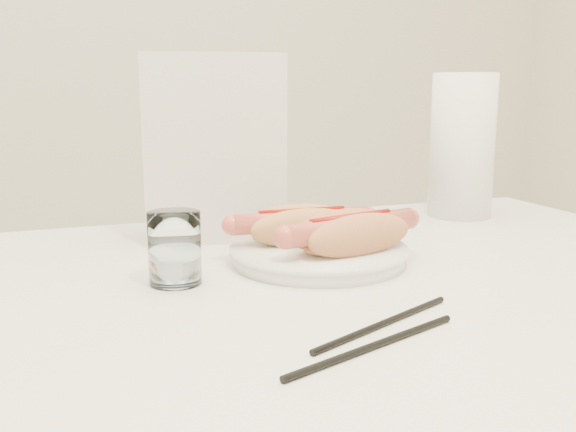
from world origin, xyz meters
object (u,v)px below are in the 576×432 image
object	(u,v)px
table	(315,324)
paper_towel_roll	(462,146)
hotdog_right	(351,234)
hotdog_left	(302,226)
napkin_box	(213,147)
water_glass	(175,248)
plate	(319,256)

from	to	relation	value
table	paper_towel_roll	xyz separation A→B (m)	(0.39, 0.27, 0.18)
hotdog_right	hotdog_left	bearing A→B (deg)	107.32
hotdog_left	paper_towel_roll	bearing A→B (deg)	27.46
hotdog_right	napkin_box	size ratio (longest dim) A/B	0.73
hotdog_left	water_glass	world-z (taller)	water_glass
plate	hotdog_right	bearing A→B (deg)	-48.14
paper_towel_roll	water_glass	bearing A→B (deg)	-157.29
hotdog_left	paper_towel_roll	size ratio (longest dim) A/B	0.76
plate	napkin_box	size ratio (longest dim) A/B	0.82
water_glass	table	bearing A→B (deg)	-12.31
table	hotdog_right	distance (m)	0.12
table	water_glass	xyz separation A→B (m)	(-0.16, 0.04, 0.10)
plate	paper_towel_roll	size ratio (longest dim) A/B	0.90
water_glass	paper_towel_roll	bearing A→B (deg)	22.71
hotdog_left	hotdog_right	distance (m)	0.08
table	napkin_box	distance (m)	0.33
plate	hotdog_right	size ratio (longest dim) A/B	1.12
hotdog_right	napkin_box	distance (m)	0.28
hotdog_left	hotdog_right	bearing A→B (deg)	-56.72
water_glass	napkin_box	bearing A→B (deg)	65.32
water_glass	hotdog_left	bearing A→B (deg)	17.92
hotdog_left	napkin_box	world-z (taller)	napkin_box
table	paper_towel_roll	size ratio (longest dim) A/B	4.80
plate	water_glass	distance (m)	0.20
hotdog_right	napkin_box	xyz separation A→B (m)	(-0.12, 0.23, 0.09)
hotdog_left	water_glass	distance (m)	0.19
paper_towel_roll	table	bearing A→B (deg)	-145.60
table	napkin_box	size ratio (longest dim) A/B	4.38
plate	hotdog_left	distance (m)	0.05
napkin_box	hotdog_right	bearing A→B (deg)	-53.62
table	hotdog_left	world-z (taller)	hotdog_left
plate	hotdog_left	xyz separation A→B (m)	(-0.01, 0.03, 0.03)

